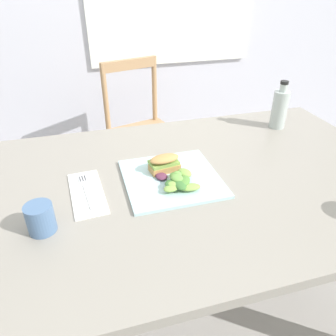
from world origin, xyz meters
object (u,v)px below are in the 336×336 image
object	(u,v)px
fork_on_napkin	(86,189)
cup_extra_side	(40,218)
bottle_cold_brew	(279,111)
dining_table	(194,204)
sandwich_half_front	(164,163)
plate_lunch	(171,178)
chair_wooden_far	(142,132)

from	to	relation	value
fork_on_napkin	cup_extra_side	distance (m)	0.19
fork_on_napkin	bottle_cold_brew	distance (m)	0.86
dining_table	fork_on_napkin	size ratio (longest dim) A/B	7.73
sandwich_half_front	cup_extra_side	distance (m)	0.42
plate_lunch	bottle_cold_brew	xyz separation A→B (m)	(0.55, 0.27, 0.07)
plate_lunch	sandwich_half_front	xyz separation A→B (m)	(-0.01, 0.05, 0.03)
sandwich_half_front	dining_table	bearing A→B (deg)	-29.63
bottle_cold_brew	fork_on_napkin	bearing A→B (deg)	-162.72
dining_table	plate_lunch	world-z (taller)	plate_lunch
fork_on_napkin	bottle_cold_brew	size ratio (longest dim) A/B	0.93
fork_on_napkin	sandwich_half_front	bearing A→B (deg)	6.85
bottle_cold_brew	cup_extra_side	size ratio (longest dim) A/B	2.54
fork_on_napkin	chair_wooden_far	bearing A→B (deg)	69.14
fork_on_napkin	cup_extra_side	bearing A→B (deg)	-127.87
cup_extra_side	sandwich_half_front	bearing A→B (deg)	25.88
plate_lunch	sandwich_half_front	bearing A→B (deg)	103.26
sandwich_half_front	chair_wooden_far	bearing A→B (deg)	83.04
chair_wooden_far	sandwich_half_front	distance (m)	1.01
dining_table	sandwich_half_front	world-z (taller)	sandwich_half_front
dining_table	plate_lunch	bearing A→B (deg)	176.03
dining_table	fork_on_napkin	xyz separation A→B (m)	(-0.35, 0.02, 0.12)
sandwich_half_front	fork_on_napkin	world-z (taller)	sandwich_half_front
bottle_cold_brew	dining_table	bearing A→B (deg)	-149.74
chair_wooden_far	sandwich_half_front	size ratio (longest dim) A/B	8.23
chair_wooden_far	bottle_cold_brew	size ratio (longest dim) A/B	4.36
chair_wooden_far	sandwich_half_front	xyz separation A→B (m)	(-0.12, -0.95, 0.33)
bottle_cold_brew	cup_extra_side	xyz separation A→B (m)	(-0.94, -0.41, -0.03)
dining_table	sandwich_half_front	xyz separation A→B (m)	(-0.09, 0.05, 0.15)
sandwich_half_front	bottle_cold_brew	bearing A→B (deg)	21.72
fork_on_napkin	dining_table	bearing A→B (deg)	-3.39
dining_table	plate_lunch	size ratio (longest dim) A/B	4.82
dining_table	cup_extra_side	size ratio (longest dim) A/B	18.31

